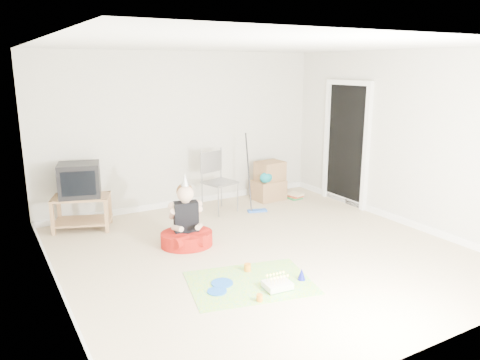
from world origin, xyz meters
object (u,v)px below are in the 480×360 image
birthday_cake (277,285)px  folding_chair (220,182)px  crt_tv (79,180)px  cardboard_boxes (269,181)px  tv_stand (82,210)px  seated_woman (186,230)px

birthday_cake → folding_chair: bearing=75.1°
crt_tv → cardboard_boxes: bearing=14.1°
tv_stand → cardboard_boxes: size_ratio=1.36×
cardboard_boxes → folding_chair: bearing=-169.1°
seated_woman → folding_chair: bearing=45.8°
folding_chair → cardboard_boxes: folding_chair is taller
crt_tv → birthday_cake: crt_tv is taller
seated_woman → crt_tv: bearing=127.7°
seated_woman → birthday_cake: size_ratio=3.27×
crt_tv → cardboard_boxes: size_ratio=0.83×
tv_stand → crt_tv: 0.46m
crt_tv → cardboard_boxes: 3.30m
crt_tv → seated_woman: size_ratio=0.57×
tv_stand → seated_woman: size_ratio=0.93×
crt_tv → birthday_cake: bearing=-50.0°
tv_stand → folding_chair: 2.19m
seated_woman → birthday_cake: bearing=-78.1°
crt_tv → cardboard_boxes: crt_tv is taller
tv_stand → seated_woman: bearing=-52.3°
tv_stand → birthday_cake: (1.42, -3.04, -0.26)m
crt_tv → birthday_cake: 3.43m
folding_chair → cardboard_boxes: size_ratio=1.50×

